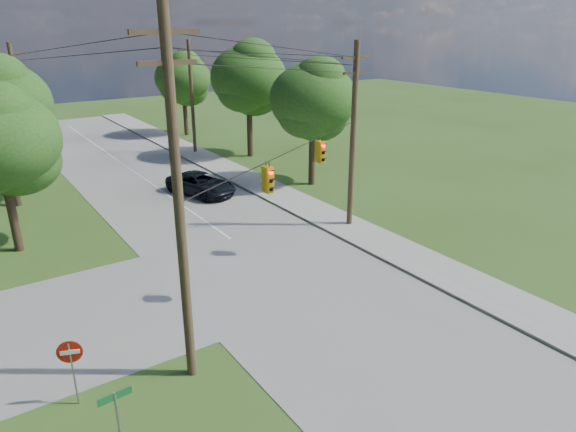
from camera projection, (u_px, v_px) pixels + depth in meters
ground at (307, 336)px, 19.80m from camera, size 140.00×140.00×0.00m
main_road at (280, 273)px, 24.72m from camera, size 10.00×100.00×0.03m
sidewalk_east at (382, 241)px, 28.20m from camera, size 2.60×100.00×0.12m
pole_sw at (179, 203)px, 15.51m from camera, size 2.00×0.32×12.00m
pole_ne at (353, 134)px, 28.72m from camera, size 2.00×0.32×10.50m
pole_north_e at (192, 97)px, 45.92m from camera, size 2.00×0.32×10.00m
pole_north_w at (21, 110)px, 38.67m from camera, size 2.00×0.32×10.00m
power_lines at (201, 68)px, 26.31m from camera, size 13.93×29.62×4.93m
traffic_signals at (297, 164)px, 22.63m from camera, size 4.91×3.27×1.05m
tree_e_near at (313, 99)px, 36.27m from camera, size 6.20×6.20×8.81m
tree_e_mid at (248, 78)px, 44.07m from camera, size 6.60×6.60×9.64m
tree_e_far at (183, 78)px, 53.21m from camera, size 5.80×5.80×8.32m
car_main_north at (201, 184)px, 35.84m from camera, size 3.99×5.87×1.49m
do_not_enter_sign at (71, 359)px, 15.68m from camera, size 0.74×0.30×2.34m
street_name_sign at (119, 427)px, 12.89m from camera, size 0.86×0.11×2.87m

